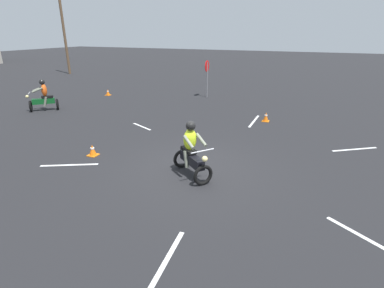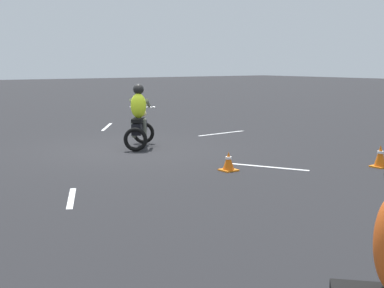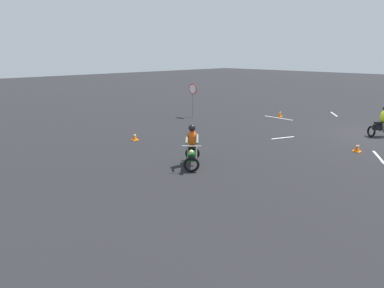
{
  "view_description": "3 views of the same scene",
  "coord_description": "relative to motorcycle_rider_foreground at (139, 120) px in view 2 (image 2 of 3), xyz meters",
  "views": [
    {
      "loc": [
        -7.67,
        -3.28,
        4.01
      ],
      "look_at": [
        -0.37,
        -0.11,
        1.0
      ],
      "focal_mm": 28.0,
      "sensor_mm": 36.0,
      "label": 1
    },
    {
      "loc": [
        6.47,
        11.96,
        2.18
      ],
      "look_at": [
        1.6,
        5.05,
        0.9
      ],
      "focal_mm": 50.0,
      "sensor_mm": 36.0,
      "label": 2
    },
    {
      "loc": [
        -4.3,
        17.9,
        4.19
      ],
      "look_at": [
        3.57,
        10.22,
        0.9
      ],
      "focal_mm": 28.0,
      "sensor_mm": 36.0,
      "label": 3
    }
  ],
  "objects": [
    {
      "name": "ground_plane",
      "position": [
        0.35,
        0.08,
        -0.73
      ],
      "size": [
        120.0,
        120.0,
        0.0
      ],
      "primitive_type": "plane",
      "color": "black"
    },
    {
      "name": "motorcycle_rider_foreground",
      "position": [
        0.0,
        0.0,
        0.0
      ],
      "size": [
        1.34,
        1.47,
        1.66
      ],
      "rotation": [
        0.0,
        0.0,
        2.47
      ],
      "color": "black",
      "rests_on": "ground"
    },
    {
      "name": "traffic_cone_mid_left",
      "position": [
        0.02,
        3.71,
        -0.54
      ],
      "size": [
        0.32,
        0.32,
        0.39
      ],
      "color": "orange",
      "rests_on": "ground"
    },
    {
      "name": "traffic_cone_far_right",
      "position": [
        -2.84,
        5.26,
        -0.49
      ],
      "size": [
        0.32,
        0.32,
        0.48
      ],
      "color": "orange",
      "rests_on": "ground"
    },
    {
      "name": "lane_stripe_ne",
      "position": [
        3.54,
        3.97,
        -0.72
      ],
      "size": [
        0.68,
        1.29,
        0.01
      ],
      "primitive_type": "cube",
      "rotation": [
        0.0,
        0.0,
        2.7
      ],
      "color": "silver",
      "rests_on": "ground"
    },
    {
      "name": "lane_stripe_nw",
      "position": [
        -0.91,
        3.87,
        -0.72
      ],
      "size": [
        0.94,
        1.64,
        0.01
      ],
      "primitive_type": "cube",
      "rotation": [
        0.0,
        0.0,
        3.63
      ],
      "color": "silver",
      "rests_on": "ground"
    },
    {
      "name": "lane_stripe_w",
      "position": [
        -3.52,
        -0.99,
        -0.72
      ],
      "size": [
        1.92,
        0.28,
        0.01
      ],
      "primitive_type": "cube",
      "rotation": [
        0.0,
        0.0,
        4.81
      ],
      "color": "silver",
      "rests_on": "ground"
    },
    {
      "name": "lane_stripe_sw",
      "position": [
        -1.35,
        -4.64,
        -0.72
      ],
      "size": [
        1.29,
        1.86,
        0.01
      ],
      "primitive_type": "cube",
      "rotation": [
        0.0,
        0.0,
        5.69
      ],
      "color": "silver",
      "rests_on": "ground"
    }
  ]
}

